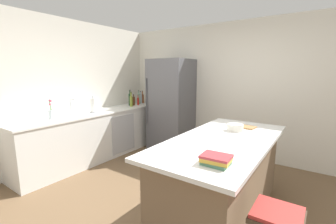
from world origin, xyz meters
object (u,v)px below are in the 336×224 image
Objects in this scene: refrigerator at (171,105)px; mixing_bowl at (235,127)px; vinegar_bottle at (143,98)px; hot_sauce_bottle at (138,101)px; kitchen_island at (222,176)px; wine_bottle at (130,99)px; gin_bottle at (139,99)px; syrup_bottle at (134,101)px; flower_vase at (51,113)px; sink_faucet at (71,106)px; paper_towel_roll at (93,105)px; soda_bottle at (141,99)px; cutting_board at (242,126)px; cookbook_stack at (216,160)px; olive_oil_bottle at (131,101)px.

refrigerator is 9.53× the size of mixing_bowl.
vinegar_bottle reaches higher than hot_sauce_bottle.
kitchen_island is 6.02× the size of wine_bottle.
gin_bottle is 1.30× the size of syrup_bottle.
kitchen_island is 3.05m from hot_sauce_bottle.
kitchen_island is 6.58× the size of flower_vase.
vinegar_bottle is (-0.08, 2.29, 0.01)m from flower_vase.
mixing_bowl is at bearing -19.72° from syrup_bottle.
sink_faucet is at bearing -89.22° from vinegar_bottle.
soda_bottle is (-0.08, 1.41, -0.01)m from paper_towel_roll.
hot_sauce_bottle is at bearing -170.97° from refrigerator.
paper_towel_roll is 1.52m from vinegar_bottle.
cutting_board is (1.79, -0.92, -0.03)m from refrigerator.
soda_bottle reaches higher than kitchen_island.
refrigerator is 1.59m from paper_towel_roll.
hot_sauce_bottle is at bearing 55.00° from syrup_bottle.
soda_bottle is at bearing 89.91° from sink_faucet.
hot_sauce_bottle is at bearing 163.20° from cutting_board.
soda_bottle is 0.84× the size of wine_bottle.
soda_bottle is (0.03, -0.10, 0.01)m from vinegar_bottle.
wine_bottle is (-0.08, -0.18, 0.05)m from hot_sauce_bottle.
refrigerator is 1.97m from sink_faucet.
soda_bottle is at bearing 160.07° from cutting_board.
cutting_board is at bearing 88.66° from mixing_bowl.
sink_faucet is 1.52m from syrup_bottle.
paper_towel_roll is 1.41m from soda_bottle.
gin_bottle is 0.92× the size of wine_bottle.
cookbook_stack is at bearing -34.62° from wine_bottle.
kitchen_island is 6.73× the size of paper_towel_roll.
cookbook_stack is 0.66× the size of cutting_board.
refrigerator is at bearing 1.89° from gin_bottle.
wine_bottle is at bearing -87.34° from soda_bottle.
syrup_bottle is 2.84m from mixing_bowl.
hot_sauce_bottle is 0.28m from olive_oil_bottle.
flower_vase reaches higher than sink_faucet.
cookbook_stack is (2.79, -1.92, -0.08)m from olive_oil_bottle.
mixing_bowl is at bearing 101.19° from cookbook_stack.
mixing_bowl is at bearing 91.12° from kitchen_island.
olive_oil_bottle is at bearing 163.31° from mixing_bowl.
refrigerator is 5.15× the size of cutting_board.
mixing_bowl is (2.73, -1.34, -0.06)m from vinegar_bottle.
vinegar_bottle is at bearing 147.33° from kitchen_island.
refrigerator is 5.50× the size of wine_bottle.
paper_towel_roll is (-2.63, 0.25, 0.58)m from kitchen_island.
sink_faucet reaches higher than hot_sauce_bottle.
soda_bottle is at bearing 155.45° from mixing_bowl.
syrup_bottle is at bearing 119.66° from olive_oil_bottle.
wine_bottle reaches higher than olive_oil_bottle.
soda_bottle is 0.10m from gin_bottle.
olive_oil_bottle is at bearing -60.34° from syrup_bottle.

